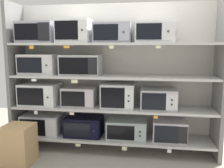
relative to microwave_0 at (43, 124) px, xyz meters
The scene contains 35 objects.
back_panel 1.27m from the microwave_0, 14.59° to the left, with size 2.95×0.04×2.07m, color beige.
upright_left 0.79m from the microwave_0, behind, with size 0.05×0.49×2.07m, color slate.
upright_right 2.53m from the microwave_0, ahead, with size 0.05×0.49×2.07m, color slate.
shelf_0 1.05m from the microwave_0, ahead, with size 2.75×0.49×0.03m, color beige.
microwave_0 is the anchor object (origin of this frame).
microwave_1 0.63m from the microwave_0, ahead, with size 0.52×0.37×0.28m.
microwave_2 1.24m from the microwave_0, ahead, with size 0.55×0.38×0.26m.
microwave_3 1.83m from the microwave_0, ahead, with size 0.45×0.36×0.28m.
price_tag_0 0.32m from the microwave_0, 99.52° to the right, with size 0.08×0.00×0.04m, color orange.
price_tag_1 0.68m from the microwave_0, 21.99° to the right, with size 0.07×0.00×0.03m, color beige.
price_tag_2 1.28m from the microwave_0, 11.18° to the right, with size 0.07×0.00×0.05m, color beige.
price_tag_3 1.84m from the microwave_0, ahead, with size 0.05×0.00×0.05m, color white.
shelf_1 1.07m from the microwave_0, ahead, with size 2.75×0.49×0.03m, color beige.
microwave_4 0.45m from the microwave_0, behind, with size 0.54×0.43×0.30m.
microwave_5 0.72m from the microwave_0, ahead, with size 0.46×0.36×0.26m.
microwave_6 1.21m from the microwave_0, ahead, with size 0.45×0.38×0.33m.
microwave_7 1.72m from the microwave_0, ahead, with size 0.47×0.39×0.27m.
price_tag_4 0.34m from the microwave_0, 85.17° to the right, with size 0.05×0.00×0.05m, color white.
price_tag_5 0.63m from the microwave_0, 24.82° to the right, with size 0.06×0.00×0.04m, color beige.
price_tag_6 1.66m from the microwave_0, ahead, with size 0.05×0.00×0.04m, color orange.
shelf_2 1.26m from the microwave_0, ahead, with size 2.75×0.49×0.03m, color beige.
microwave_8 0.88m from the microwave_0, behind, with size 0.52×0.34×0.28m.
microwave_9 1.06m from the microwave_0, ahead, with size 0.55×0.37×0.28m.
price_tag_7 0.72m from the microwave_0, 86.37° to the right, with size 0.07×0.00×0.04m, color white.
price_tag_8 0.92m from the microwave_0, 22.99° to the right, with size 0.09×0.00×0.04m, color beige.
shelf_3 1.55m from the microwave_0, ahead, with size 2.75×0.49×0.03m, color beige.
microwave_10 1.32m from the microwave_0, behind, with size 0.52×0.36×0.29m.
microwave_11 1.43m from the microwave_0, ahead, with size 0.45×0.42×0.32m.
microwave_12 1.67m from the microwave_0, ahead, with size 0.49×0.39×0.26m.
microwave_13 2.06m from the microwave_0, ahead, with size 0.49×0.42×0.27m.
price_tag_9 1.14m from the microwave_0, 89.17° to the right, with size 0.06×0.00×0.04m, color orange.
price_tag_10 1.24m from the microwave_0, 26.81° to the right, with size 0.08×0.00×0.03m, color orange.
price_tag_11 1.56m from the microwave_0, 12.94° to the right, with size 0.06×0.00×0.04m, color beige.
price_tag_12 2.00m from the microwave_0, ahead, with size 0.06×0.00×0.03m, color beige.
shipping_carton 0.58m from the microwave_0, 96.57° to the right, with size 0.35×0.35×0.50m, color tan.
Camera 1 is at (0.49, -3.25, 1.46)m, focal length 38.75 mm.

